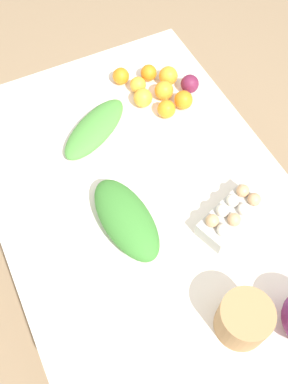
{
  "coord_description": "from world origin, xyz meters",
  "views": [
    {
      "loc": [
        -0.67,
        0.33,
        1.99
      ],
      "look_at": [
        0.0,
        0.0,
        0.75
      ],
      "focal_mm": 40.0,
      "sensor_mm": 36.0,
      "label": 1
    }
  ],
  "objects_px": {
    "egg_carton": "(232,214)",
    "greens_bunch_beet_tops": "(95,129)",
    "beet_root": "(190,84)",
    "orange_6": "(166,109)",
    "orange_3": "(143,98)",
    "paper_bag": "(244,319)",
    "greens_bunch_scallion": "(126,219)",
    "orange_0": "(138,85)",
    "orange_2": "(183,100)",
    "orange_4": "(121,76)",
    "orange_7": "(168,76)",
    "orange_5": "(149,73)",
    "orange_1": "(164,90)"
  },
  "relations": [
    {
      "from": "orange_3",
      "to": "orange_5",
      "type": "distance_m",
      "value": 0.14
    },
    {
      "from": "greens_bunch_scallion",
      "to": "orange_1",
      "type": "height_order",
      "value": "greens_bunch_scallion"
    },
    {
      "from": "beet_root",
      "to": "orange_6",
      "type": "height_order",
      "value": "beet_root"
    },
    {
      "from": "orange_6",
      "to": "paper_bag",
      "type": "bearing_deg",
      "value": 167.27
    },
    {
      "from": "greens_bunch_scallion",
      "to": "greens_bunch_beet_tops",
      "type": "bearing_deg",
      "value": -8.25
    },
    {
      "from": "orange_2",
      "to": "orange_6",
      "type": "bearing_deg",
      "value": 98.06
    },
    {
      "from": "beet_root",
      "to": "orange_6",
      "type": "distance_m",
      "value": 0.16
    },
    {
      "from": "orange_3",
      "to": "orange_7",
      "type": "bearing_deg",
      "value": -67.04
    },
    {
      "from": "greens_bunch_scallion",
      "to": "orange_7",
      "type": "relative_size",
      "value": 4.31
    },
    {
      "from": "orange_2",
      "to": "orange_3",
      "type": "xyz_separation_m",
      "value": [
        0.08,
        0.14,
        0.0
      ]
    },
    {
      "from": "orange_1",
      "to": "orange_3",
      "type": "xyz_separation_m",
      "value": [
        0.0,
        0.09,
        -0.0
      ]
    },
    {
      "from": "greens_bunch_beet_tops",
      "to": "orange_5",
      "type": "bearing_deg",
      "value": -61.15
    },
    {
      "from": "greens_bunch_scallion",
      "to": "orange_2",
      "type": "distance_m",
      "value": 0.56
    },
    {
      "from": "paper_bag",
      "to": "orange_2",
      "type": "height_order",
      "value": "paper_bag"
    },
    {
      "from": "greens_bunch_scallion",
      "to": "orange_6",
      "type": "relative_size",
      "value": 4.72
    },
    {
      "from": "paper_bag",
      "to": "greens_bunch_beet_tops",
      "type": "relative_size",
      "value": 0.46
    },
    {
      "from": "greens_bunch_beet_tops",
      "to": "orange_6",
      "type": "xyz_separation_m",
      "value": [
        -0.04,
        -0.28,
        0.0
      ]
    },
    {
      "from": "orange_0",
      "to": "orange_4",
      "type": "distance_m",
      "value": 0.08
    },
    {
      "from": "greens_bunch_beet_tops",
      "to": "orange_3",
      "type": "height_order",
      "value": "orange_3"
    },
    {
      "from": "beet_root",
      "to": "orange_2",
      "type": "height_order",
      "value": "same"
    },
    {
      "from": "greens_bunch_beet_tops",
      "to": "orange_7",
      "type": "xyz_separation_m",
      "value": [
        0.11,
        -0.37,
        0.01
      ]
    },
    {
      "from": "egg_carton",
      "to": "orange_0",
      "type": "bearing_deg",
      "value": 72.51
    },
    {
      "from": "paper_bag",
      "to": "egg_carton",
      "type": "bearing_deg",
      "value": -27.49
    },
    {
      "from": "egg_carton",
      "to": "orange_4",
      "type": "height_order",
      "value": "egg_carton"
    },
    {
      "from": "greens_bunch_scallion",
      "to": "orange_4",
      "type": "distance_m",
      "value": 0.65
    },
    {
      "from": "egg_carton",
      "to": "greens_bunch_beet_tops",
      "type": "relative_size",
      "value": 0.8
    },
    {
      "from": "paper_bag",
      "to": "greens_bunch_scallion",
      "type": "xyz_separation_m",
      "value": [
        0.44,
        0.16,
        -0.02
      ]
    },
    {
      "from": "orange_6",
      "to": "orange_7",
      "type": "height_order",
      "value": "orange_7"
    },
    {
      "from": "egg_carton",
      "to": "orange_7",
      "type": "xyz_separation_m",
      "value": [
        0.65,
        -0.11,
        -0.0
      ]
    },
    {
      "from": "greens_bunch_scallion",
      "to": "orange_0",
      "type": "xyz_separation_m",
      "value": [
        0.53,
        -0.3,
        -0.02
      ]
    },
    {
      "from": "beet_root",
      "to": "orange_5",
      "type": "height_order",
      "value": "beet_root"
    },
    {
      "from": "orange_3",
      "to": "beet_root",
      "type": "bearing_deg",
      "value": -94.04
    },
    {
      "from": "greens_bunch_beet_tops",
      "to": "greens_bunch_scallion",
      "type": "relative_size",
      "value": 1.0
    },
    {
      "from": "orange_1",
      "to": "orange_4",
      "type": "bearing_deg",
      "value": 38.11
    },
    {
      "from": "beet_root",
      "to": "orange_3",
      "type": "xyz_separation_m",
      "value": [
        0.01,
        0.2,
        0.0
      ]
    },
    {
      "from": "orange_5",
      "to": "orange_2",
      "type": "bearing_deg",
      "value": -164.68
    },
    {
      "from": "greens_bunch_beet_tops",
      "to": "orange_0",
      "type": "height_order",
      "value": "orange_0"
    },
    {
      "from": "greens_bunch_scallion",
      "to": "paper_bag",
      "type": "bearing_deg",
      "value": -160.24
    },
    {
      "from": "beet_root",
      "to": "orange_6",
      "type": "bearing_deg",
      "value": 117.61
    },
    {
      "from": "egg_carton",
      "to": "orange_2",
      "type": "xyz_separation_m",
      "value": [
        0.51,
        -0.1,
        -0.01
      ]
    },
    {
      "from": "orange_1",
      "to": "orange_2",
      "type": "distance_m",
      "value": 0.09
    },
    {
      "from": "greens_bunch_scallion",
      "to": "orange_1",
      "type": "relative_size",
      "value": 4.42
    },
    {
      "from": "beet_root",
      "to": "orange_1",
      "type": "relative_size",
      "value": 0.97
    },
    {
      "from": "orange_0",
      "to": "orange_1",
      "type": "bearing_deg",
      "value": -135.46
    },
    {
      "from": "orange_5",
      "to": "greens_bunch_beet_tops",
      "type": "bearing_deg",
      "value": 118.85
    },
    {
      "from": "orange_0",
      "to": "orange_4",
      "type": "xyz_separation_m",
      "value": [
        0.07,
        0.04,
        0.0
      ]
    },
    {
      "from": "orange_2",
      "to": "orange_6",
      "type": "distance_m",
      "value": 0.08
    },
    {
      "from": "egg_carton",
      "to": "paper_bag",
      "type": "relative_size",
      "value": 1.75
    },
    {
      "from": "orange_2",
      "to": "orange_7",
      "type": "relative_size",
      "value": 0.95
    },
    {
      "from": "egg_carton",
      "to": "orange_1",
      "type": "xyz_separation_m",
      "value": [
        0.59,
        -0.06,
        -0.01
      ]
    }
  ]
}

